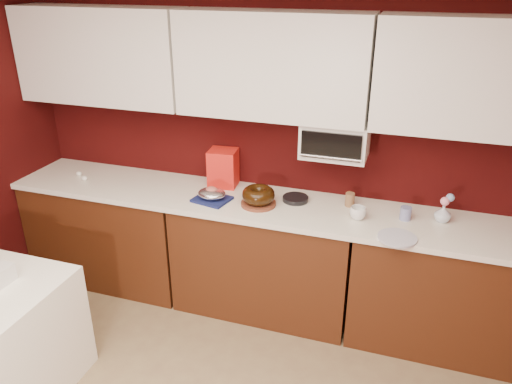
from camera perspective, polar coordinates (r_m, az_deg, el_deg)
The scene contains 28 objects.
wall_back at distance 3.75m, azimuth 2.51°, elevation 5.58°, with size 4.00×0.02×2.50m, color #350707.
base_cabinet_left at distance 4.36m, azimuth -16.02°, elevation -4.37°, with size 1.31×0.58×0.86m, color #46200E.
base_cabinet_center at distance 3.83m, azimuth 1.00°, elevation -7.56°, with size 1.31×0.58×0.86m, color #46200E.
base_cabinet_right at distance 3.73m, azimuth 21.31°, elevation -10.44°, with size 1.31×0.58×0.86m, color #46200E.
countertop at distance 3.61m, azimuth 1.05°, elevation -1.48°, with size 4.00×0.62×0.04m, color white.
upper_cabinet_left at distance 4.03m, azimuth -17.23°, elevation 14.66°, with size 1.31×0.33×0.70m, color white.
upper_cabinet_center at distance 3.45m, azimuth 1.91°, elevation 14.23°, with size 1.31×0.33×0.70m, color white.
upper_cabinet_right at distance 3.33m, azimuth 24.97°, elevation 11.71°, with size 1.31×0.33×0.70m, color white.
toaster_oven at distance 3.49m, azimuth 9.05°, elevation 6.00°, with size 0.45×0.30×0.25m, color white.
toaster_oven_door at distance 3.34m, azimuth 8.57°, elevation 5.20°, with size 0.40×0.02×0.18m, color black.
toaster_oven_handle at distance 3.35m, azimuth 8.44°, elevation 3.90°, with size 0.02×0.02×0.42m, color silver.
cake_base at distance 3.56m, azimuth 0.27°, elevation -1.33°, with size 0.25×0.25×0.02m, color brown.
bundt_cake at distance 3.53m, azimuth 0.28°, elevation -0.33°, with size 0.23×0.23×0.10m, color black.
navy_towel at distance 3.64m, azimuth -5.05°, elevation -0.83°, with size 0.25×0.21×0.02m, color #151D51.
foil_ham_nest at distance 3.63m, azimuth -5.08°, elevation -0.18°, with size 0.21×0.17×0.08m, color silver.
roasted_ham at distance 3.62m, azimuth -5.09°, elevation 0.18°, with size 0.09×0.08×0.06m, color #C6675A.
pandoro_box at distance 3.85m, azimuth -3.76°, elevation 2.78°, with size 0.21×0.19×0.29m, color red.
dark_pan at distance 3.63m, azimuth 4.54°, elevation -0.77°, with size 0.19×0.19×0.03m, color black.
coffee_mug at distance 3.42m, azimuth 11.58°, elevation -2.25°, with size 0.10×0.10×0.11m, color white.
blue_jar at distance 3.49m, azimuth 16.73°, elevation -2.35°, with size 0.08×0.08×0.09m, color navy.
flower_vase at distance 3.54m, azimuth 20.59°, elevation -2.21°, with size 0.09×0.09×0.13m, color silver.
flower_pink at distance 3.50m, azimuth 20.79°, elevation -1.00°, with size 0.06×0.06×0.06m, color pink.
flower_blue at distance 3.51m, azimuth 21.32°, elevation -0.60°, with size 0.06×0.06×0.06m, color #83A1D2.
china_plate at distance 3.25m, azimuth 15.83°, elevation -5.06°, with size 0.24×0.24×0.01m, color silver.
amber_bottle at distance 3.64m, azimuth 10.55°, elevation -0.61°, with size 0.03×0.03×0.09m, color #95491B.
paper_cup at distance 3.59m, azimuth 10.67°, elevation -0.86°, with size 0.07×0.07×0.10m, color brown.
egg_left at distance 4.20m, azimuth -19.01°, elevation 1.51°, with size 0.05×0.04×0.04m, color white.
egg_right at distance 4.31m, azimuth -19.58°, elevation 1.99°, with size 0.05×0.04×0.04m, color silver.
Camera 1 is at (0.96, -1.17, 2.45)m, focal length 35.00 mm.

